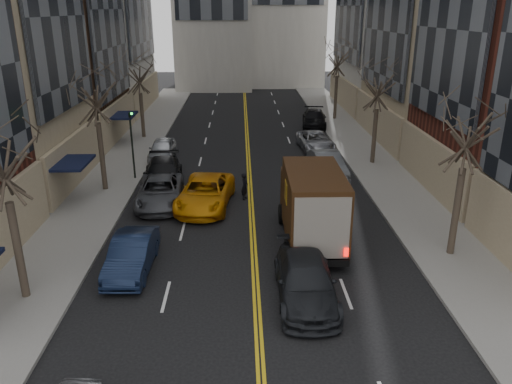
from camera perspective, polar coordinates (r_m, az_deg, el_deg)
The scene contains 19 objects.
sidewalk_left at distance 38.18m, azimuth -14.56°, elevation 3.86°, with size 4.00×66.00×0.15m, color slate.
sidewalk_right at distance 38.44m, azimuth 12.68°, elevation 4.12°, with size 4.00×66.00×0.15m, color slate.
tree_lf_mid at distance 30.17m, azimuth -18.08°, elevation 11.97°, with size 3.20×3.20×8.91m.
tree_lf_far at distance 42.79m, azimuth -13.30°, elevation 13.83°, with size 3.20×3.20×8.12m.
tree_rt_near at distance 22.21m, azimuth 23.36°, elevation 8.25°, with size 3.20×3.20×8.71m.
tree_rt_mid at distance 35.28m, azimuth 13.92°, elevation 12.74°, with size 3.20×3.20×8.32m.
tree_rt_far at distance 49.78m, azimuth 9.39°, elevation 15.77°, with size 3.20×3.20×9.11m.
traffic_signal at distance 32.42m, azimuth -14.03°, elevation 6.06°, with size 0.29×0.26×4.70m.
ups_truck at distance 23.34m, azimuth 6.39°, elevation -1.54°, with size 2.78×6.67×3.64m.
observer_sedan at distance 19.24m, azimuth 5.68°, elevation -10.05°, with size 2.20×5.36×1.55m.
taxi at distance 27.83m, azimuth -5.83°, elevation -0.10°, with size 2.70×5.85×1.63m, color orange.
pedestrian at distance 28.79m, azimuth -1.30°, elevation 0.65°, with size 0.57×0.37×1.57m, color black.
parked_lf_b at distance 21.70m, azimuth -14.01°, elevation -6.95°, with size 1.59×4.57×1.51m, color #101A32.
parked_lf_c at distance 28.56m, azimuth -10.92°, elevation 0.04°, with size 2.49×5.40×1.50m, color #45474C.
parked_lf_d at distance 31.26m, azimuth -10.57°, elevation 1.99°, with size 2.31×5.67×1.65m, color black.
parked_lf_e at distance 37.32m, azimuth -10.65°, elevation 4.86°, with size 1.76×4.38×1.49m, color #B9BDC2.
parked_rt_a at distance 32.97m, azimuth 8.15°, elevation 3.08°, with size 1.72×4.94×1.63m, color #53575B.
parked_rt_b at distance 39.24m, azimuth 6.82°, elevation 5.77°, with size 2.35×5.10×1.42m, color #A4A5AB.
parked_rt_c at distance 47.14m, azimuth 6.66°, elevation 8.31°, with size 2.16×5.32×1.54m, color black.
Camera 1 is at (-0.53, -8.75, 10.47)m, focal length 35.00 mm.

